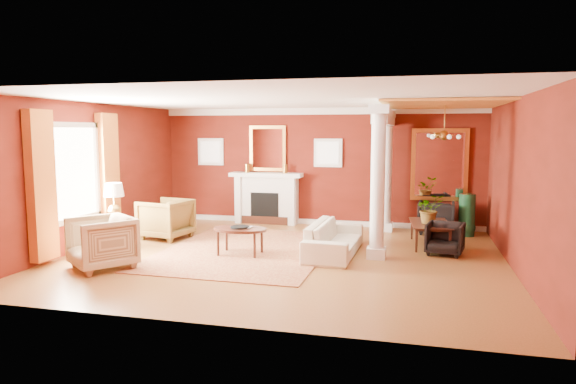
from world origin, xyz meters
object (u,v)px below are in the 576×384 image
(sofa, at_px, (334,233))
(side_table, at_px, (114,206))
(coffee_table, at_px, (240,230))
(dining_table, at_px, (431,228))
(armchair_stripe, at_px, (102,240))
(armchair_leopard, at_px, (166,217))

(sofa, relative_size, side_table, 1.59)
(coffee_table, xyz_separation_m, dining_table, (3.53, 1.66, -0.09))
(armchair_stripe, xyz_separation_m, coffee_table, (1.96, 1.49, -0.02))
(sofa, relative_size, armchair_stripe, 2.13)
(coffee_table, relative_size, dining_table, 0.75)
(sofa, xyz_separation_m, side_table, (-4.30, -0.60, 0.46))
(armchair_leopard, relative_size, side_table, 0.73)
(armchair_stripe, distance_m, side_table, 1.54)
(armchair_stripe, xyz_separation_m, side_table, (-0.61, 1.36, 0.37))
(sofa, relative_size, armchair_leopard, 2.19)
(sofa, xyz_separation_m, coffee_table, (-1.72, -0.48, 0.06))
(armchair_leopard, bearing_deg, armchair_stripe, 13.31)
(armchair_leopard, xyz_separation_m, armchair_stripe, (0.11, -2.52, 0.01))
(armchair_leopard, xyz_separation_m, dining_table, (5.60, 0.62, -0.10))
(armchair_leopard, distance_m, dining_table, 5.64)
(sofa, xyz_separation_m, armchair_leopard, (-3.80, 0.55, 0.07))
(armchair_stripe, relative_size, side_table, 0.75)
(sofa, distance_m, dining_table, 2.16)
(armchair_stripe, bearing_deg, dining_table, 66.62)
(sofa, xyz_separation_m, armchair_stripe, (-3.69, -1.96, 0.08))
(coffee_table, xyz_separation_m, side_table, (-2.57, -0.12, 0.39))
(armchair_stripe, xyz_separation_m, dining_table, (5.49, 3.14, -0.11))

